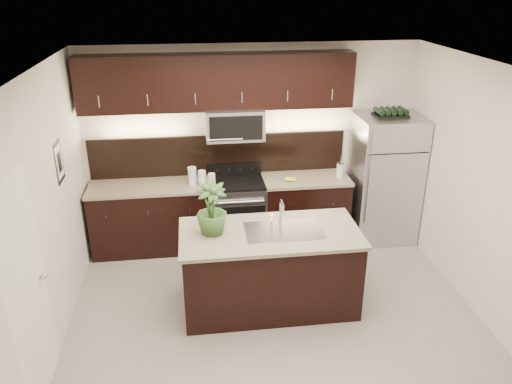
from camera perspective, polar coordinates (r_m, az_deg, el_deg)
ground at (r=5.76m, az=2.09°, el=-13.75°), size 4.50×4.50×0.00m
room_walls at (r=4.87m, az=1.16°, el=1.92°), size 4.52×4.02×2.71m
counter_run at (r=6.91m, az=-3.90°, el=-2.42°), size 3.51×0.65×0.94m
upper_fixtures at (r=6.50m, az=-4.16°, el=11.52°), size 3.49×0.40×1.66m
island at (r=5.65m, az=1.57°, el=-8.74°), size 1.96×0.96×0.94m
sink_faucet at (r=5.44m, az=3.18°, el=-4.26°), size 0.84×0.50×0.28m
refrigerator at (r=7.16m, az=14.37°, el=1.51°), size 0.86×0.78×1.78m
wine_rack at (r=6.87m, az=15.15°, el=8.78°), size 0.44×0.27×0.10m
plant at (r=5.28m, az=-5.10°, el=-1.89°), size 0.40×0.40×0.58m
canisters at (r=6.59m, az=-6.46°, el=1.66°), size 0.35×0.18×0.24m
french_press at (r=6.90m, az=9.59°, el=2.54°), size 0.10×0.10×0.30m
bananas at (r=6.73m, az=3.63°, el=1.51°), size 0.20×0.18×0.05m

